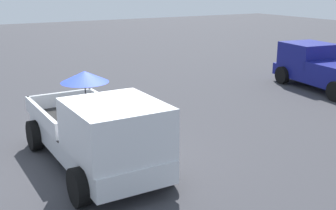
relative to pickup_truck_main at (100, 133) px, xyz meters
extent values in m
plane|color=#38383D|center=(-0.46, -0.01, -0.96)|extent=(80.00, 80.00, 0.00)
cylinder|color=black|center=(1.27, 1.00, -0.56)|extent=(0.81, 0.29, 0.80)
cylinder|color=black|center=(1.30, -0.96, -0.56)|extent=(0.81, 0.29, 0.80)
cylinder|color=black|center=(-2.23, 0.93, -0.56)|extent=(0.81, 0.29, 0.80)
cylinder|color=black|center=(-2.19, -1.03, -0.56)|extent=(0.81, 0.29, 0.80)
cube|color=silver|center=(-0.46, -0.01, -0.39)|extent=(5.03, 1.89, 0.50)
cube|color=silver|center=(0.94, 0.01, 0.40)|extent=(2.13, 1.90, 1.08)
cube|color=#4C606B|center=(1.94, 0.03, 0.60)|extent=(0.09, 1.72, 0.64)
cube|color=black|center=(-1.61, -0.03, -0.11)|extent=(2.83, 1.89, 0.06)
cube|color=silver|center=(-1.63, 0.89, 0.12)|extent=(2.80, 0.15, 0.40)
cube|color=silver|center=(-1.60, -0.95, 0.12)|extent=(2.80, 0.15, 0.40)
cube|color=silver|center=(-2.96, -0.06, 0.12)|extent=(0.13, 1.84, 0.40)
ellipsoid|color=brown|center=(-0.86, -0.08, 0.18)|extent=(0.69, 0.33, 0.52)
sphere|color=brown|center=(-0.56, -0.08, 0.50)|extent=(0.29, 0.29, 0.28)
cone|color=brown|center=(-0.57, 0.00, 0.64)|extent=(0.09, 0.09, 0.12)
cone|color=brown|center=(-0.56, -0.16, 0.64)|extent=(0.09, 0.09, 0.12)
cylinder|color=black|center=(-1.17, 0.10, 0.45)|extent=(0.03, 0.03, 1.08)
cone|color=#1E33B7|center=(-1.17, 0.10, 1.09)|extent=(1.22, 1.22, 0.28)
cylinder|color=black|center=(-4.78, 10.32, -0.58)|extent=(0.78, 0.35, 0.76)
cylinder|color=black|center=(-4.56, 12.21, -0.58)|extent=(0.78, 0.35, 0.76)
cylinder|color=black|center=(-1.60, 9.95, -0.58)|extent=(0.78, 0.35, 0.76)
cube|color=navy|center=(-3.08, 11.08, -0.41)|extent=(4.98, 2.34, 0.50)
cube|color=navy|center=(-4.28, 11.22, 0.34)|extent=(2.10, 2.01, 1.00)
camera|label=1|loc=(8.95, -3.26, 3.34)|focal=46.14mm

